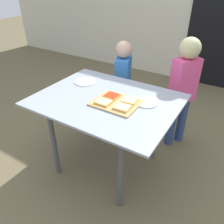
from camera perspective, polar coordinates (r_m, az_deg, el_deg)
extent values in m
plane|color=brown|center=(2.24, -1.17, -12.95)|extent=(16.00, 16.00, 0.00)
cube|color=black|center=(3.82, 26.17, 20.17)|extent=(0.90, 0.02, 2.00)
cube|color=#929DAF|center=(1.82, -1.42, 3.11)|extent=(1.13, 0.88, 0.02)
cylinder|color=#4C4C51|center=(1.99, -14.58, -7.55)|extent=(0.04, 0.04, 0.70)
cylinder|color=#4C4C51|center=(1.68, 2.15, -15.39)|extent=(0.04, 0.04, 0.70)
cylinder|color=#4C4C51|center=(2.39, -3.61, 0.80)|extent=(0.04, 0.04, 0.70)
cylinder|color=#4C4C51|center=(2.14, 11.04, -4.03)|extent=(0.04, 0.04, 0.70)
cube|color=tan|center=(1.74, 1.09, 2.37)|extent=(0.35, 0.29, 0.01)
cube|color=#E4A754|center=(1.75, 4.40, 2.91)|extent=(0.13, 0.12, 0.01)
cube|color=#FADE95|center=(1.75, 4.41, 3.16)|extent=(0.12, 0.11, 0.00)
cube|color=#E4A754|center=(1.81, -0.01, 4.12)|extent=(0.12, 0.10, 0.01)
cube|color=#B82F14|center=(1.81, -0.01, 4.36)|extent=(0.11, 0.09, 0.00)
cube|color=#E4A754|center=(1.66, 2.66, 1.19)|extent=(0.12, 0.11, 0.01)
cube|color=#FADE95|center=(1.65, 2.66, 1.44)|extent=(0.11, 0.10, 0.00)
cube|color=#E4A754|center=(1.73, -2.18, 2.54)|extent=(0.12, 0.11, 0.01)
cube|color=#FADE95|center=(1.72, -2.18, 2.78)|extent=(0.11, 0.09, 0.00)
cylinder|color=white|center=(1.78, 8.71, 2.56)|extent=(0.19, 0.19, 0.01)
cylinder|color=white|center=(2.11, -6.82, 7.64)|extent=(0.19, 0.19, 0.01)
cylinder|color=navy|center=(2.68, 2.92, 2.04)|extent=(0.09, 0.09, 0.50)
cylinder|color=navy|center=(2.56, 2.30, 0.53)|extent=(0.09, 0.09, 0.50)
cube|color=blue|center=(2.44, 2.85, 9.81)|extent=(0.21, 0.27, 0.34)
sphere|color=tan|center=(2.35, 3.03, 15.62)|extent=(0.17, 0.17, 0.17)
cylinder|color=navy|center=(2.48, 17.36, -1.89)|extent=(0.09, 0.09, 0.52)
cylinder|color=navy|center=(2.40, 14.84, -2.72)|extent=(0.09, 0.09, 0.52)
cube|color=#E54C8C|center=(2.22, 17.91, 7.73)|extent=(0.25, 0.28, 0.41)
sphere|color=#C2BC89|center=(2.13, 19.27, 15.11)|extent=(0.19, 0.19, 0.19)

